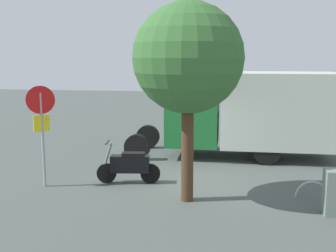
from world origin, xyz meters
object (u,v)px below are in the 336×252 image
street_tree (188,59)px  stop_sign (42,120)px  box_truck_near (251,112)px  bike_rack_hoop (311,197)px  motorcycle (130,165)px

street_tree → stop_sign: bearing=-6.9°
box_truck_near → stop_sign: size_ratio=2.58×
box_truck_near → bike_rack_hoop: box_truck_near is taller
bike_rack_hoop → stop_sign: bearing=2.0°
street_tree → bike_rack_hoop: street_tree is taller
box_truck_near → street_tree: size_ratio=1.48×
stop_sign → bike_rack_hoop: size_ratio=3.29×
box_truck_near → bike_rack_hoop: size_ratio=8.50×
box_truck_near → street_tree: street_tree is taller
box_truck_near → bike_rack_hoop: (-1.42, 4.05, -1.64)m
box_truck_near → bike_rack_hoop: bearing=108.9°
stop_sign → street_tree: bearing=173.1°
box_truck_near → street_tree: 5.41m
motorcycle → stop_sign: size_ratio=0.65×
motorcycle → bike_rack_hoop: motorcycle is taller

